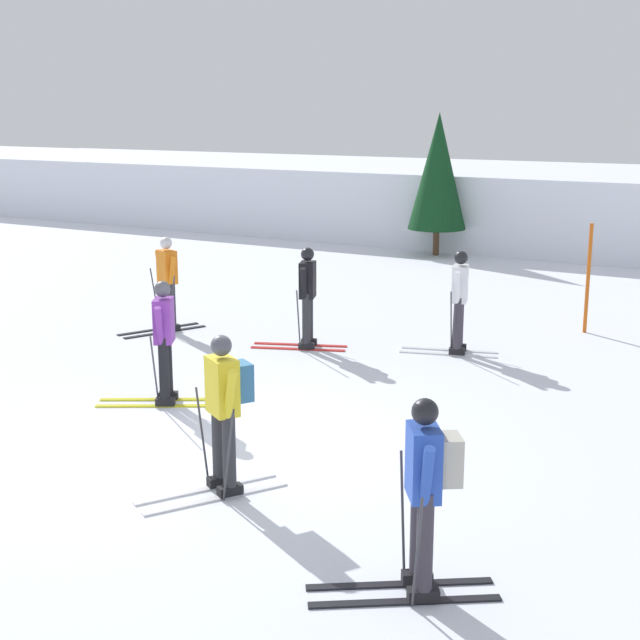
% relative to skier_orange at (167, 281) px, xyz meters
% --- Properties ---
extents(ground_plane, '(120.00, 120.00, 0.00)m').
position_rel_skier_orange_xyz_m(ground_plane, '(4.22, -4.44, -0.92)').
color(ground_plane, silver).
extents(far_snow_ridge, '(80.00, 7.89, 2.12)m').
position_rel_skier_orange_xyz_m(far_snow_ridge, '(4.22, 14.81, 0.15)').
color(far_snow_ridge, silver).
rests_on(far_snow_ridge, ground).
extents(skier_orange, '(1.01, 1.61, 1.71)m').
position_rel_skier_orange_xyz_m(skier_orange, '(0.00, 0.00, 0.00)').
color(skier_orange, black).
rests_on(skier_orange, ground).
extents(skier_black, '(1.63, 0.95, 1.71)m').
position_rel_skier_orange_xyz_m(skier_black, '(2.83, 0.17, -0.00)').
color(skier_black, red).
rests_on(skier_black, ground).
extents(skier_blue, '(1.53, 1.20, 1.71)m').
position_rel_skier_orange_xyz_m(skier_blue, '(7.68, -6.21, 0.04)').
color(skier_blue, black).
rests_on(skier_blue, ground).
extents(skier_white, '(1.64, 0.97, 1.71)m').
position_rel_skier_orange_xyz_m(skier_white, '(5.17, 1.09, -0.00)').
color(skier_white, silver).
rests_on(skier_white, ground).
extents(skier_purple, '(1.57, 1.12, 1.71)m').
position_rel_skier_orange_xyz_m(skier_purple, '(2.64, -3.33, -0.00)').
color(skier_purple, gold).
rests_on(skier_purple, ground).
extents(skier_yellow, '(1.15, 1.56, 1.71)m').
position_rel_skier_orange_xyz_m(skier_yellow, '(5.06, -5.32, 0.04)').
color(skier_yellow, silver).
rests_on(skier_yellow, ground).
extents(trail_marker_pole, '(0.07, 0.07, 1.98)m').
position_rel_skier_orange_xyz_m(trail_marker_pole, '(6.65, 3.58, 0.07)').
color(trail_marker_pole, '#C65614').
rests_on(trail_marker_pole, ground).
extents(conifer_far_left, '(1.58, 1.58, 3.85)m').
position_rel_skier_orange_xyz_m(conifer_far_left, '(0.93, 10.43, 1.37)').
color(conifer_far_left, '#513823').
rests_on(conifer_far_left, ground).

